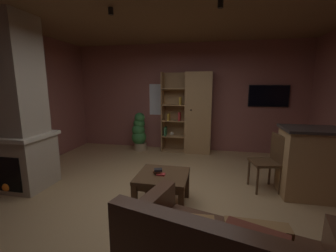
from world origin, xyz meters
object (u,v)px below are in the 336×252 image
Objects in this scene: kitchen_bar_counter at (335,164)px; table_book_2 at (158,170)px; stone_fireplace at (17,114)px; dining_chair at (270,158)px; coffee_table at (163,180)px; potted_floor_plant at (139,132)px; table_book_0 at (161,174)px; wall_mounted_tv at (268,96)px; bookshelf_cabinet at (195,114)px; table_book_1 at (158,171)px.

kitchen_bar_counter is 14.09× the size of table_book_2.
stone_fireplace is 2.98× the size of dining_chair.
coffee_table is 2.81m from potted_floor_plant.
wall_mounted_tv reaches higher than table_book_0.
kitchen_bar_counter reaches higher than dining_chair.
stone_fireplace reaches higher than kitchen_bar_counter.
table_book_1 is (-0.29, -2.68, -0.49)m from bookshelf_cabinet.
bookshelf_cabinet is at bearing 85.07° from table_book_0.
table_book_1 reaches higher than coffee_table.
coffee_table is (-0.22, -2.68, -0.61)m from bookshelf_cabinet.
wall_mounted_tv is at bearing 32.18° from stone_fireplace.
stone_fireplace is 25.27× the size of table_book_1.
bookshelf_cabinet is at bearing 5.70° from potted_floor_plant.
table_book_0 is 0.12× the size of dining_chair.
dining_chair is (1.60, 0.87, 0.05)m from table_book_0.
potted_floor_plant is (-1.21, 2.54, 0.10)m from coffee_table.
stone_fireplace is at bearing -116.83° from potted_floor_plant.
table_book_1 is 0.04m from table_book_2.
kitchen_bar_counter is 13.32× the size of table_book_0.
dining_chair is (1.65, 0.85, -0.01)m from table_book_2.
dining_chair is at bearing 27.27° from table_book_2.
coffee_table is 6.09× the size of table_book_0.
wall_mounted_tv is (1.74, 0.21, 0.44)m from bookshelf_cabinet.
dining_chair is 3.28m from potted_floor_plant.
wall_mounted_tv reaches higher than potted_floor_plant.
bookshelf_cabinet is 1.32× the size of kitchen_bar_counter.
wall_mounted_tv is at bearing 79.80° from dining_chair.
wall_mounted_tv reaches higher than table_book_2.
table_book_2 is (-2.51, -0.74, -0.00)m from kitchen_bar_counter.
coffee_table is 6.44× the size of table_book_2.
bookshelf_cabinet is 18.53× the size of table_book_1.
coffee_table is 0.70× the size of potted_floor_plant.
potted_floor_plant is (1.22, 2.41, -0.75)m from stone_fireplace.
dining_chair is at bearing 172.63° from kitchen_bar_counter.
kitchen_bar_counter reaches higher than table_book_1.
potted_floor_plant reaches higher than coffee_table.
table_book_0 is 2.84m from potted_floor_plant.
table_book_1 is at bearing -153.53° from dining_chair.
table_book_0 is at bearing -123.99° from wall_mounted_tv.
potted_floor_plant is at bearing 153.55° from kitchen_bar_counter.
stone_fireplace is at bearing -136.05° from bookshelf_cabinet.
table_book_0 is at bearing -4.03° from stone_fireplace.
dining_chair is at bearing -53.54° from bookshelf_cabinet.
stone_fireplace reaches higher than dining_chair.
coffee_table is at bearing -163.70° from kitchen_bar_counter.
table_book_2 is at bearing -124.73° from wall_mounted_tv.
bookshelf_cabinet is 2.01× the size of potted_floor_plant.
stone_fireplace is at bearing 176.86° from coffee_table.
stone_fireplace reaches higher than wall_mounted_tv.
potted_floor_plant is 1.08× the size of wall_mounted_tv.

